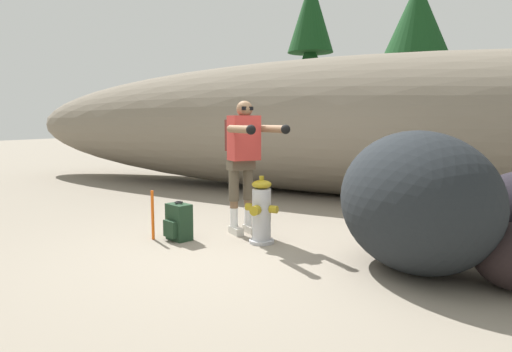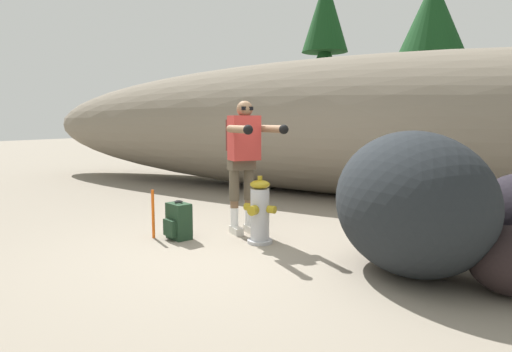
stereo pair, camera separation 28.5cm
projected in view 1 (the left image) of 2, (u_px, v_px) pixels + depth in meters
name	position (u px, v px, depth m)	size (l,w,h in m)	color
ground_plane	(247.00, 253.00, 5.02)	(56.00, 56.00, 0.04)	gray
dirt_embankment	(357.00, 126.00, 8.69)	(17.17, 3.20, 2.64)	#756B5B
fire_hydrant	(261.00, 212.00, 5.33)	(0.40, 0.35, 0.80)	#B2B2B7
utility_worker	(244.00, 150.00, 5.67)	(1.01, 0.88, 1.68)	beige
spare_backpack	(179.00, 222.00, 5.49)	(0.35, 0.34, 0.47)	#1E3823
boulder_large	(416.00, 202.00, 4.30)	(1.74, 1.31, 1.35)	black
pine_tree_far_left	(310.00, 65.00, 13.45)	(2.07, 2.07, 5.57)	#47331E
pine_tree_left	(415.00, 68.00, 11.49)	(2.45, 2.45, 4.90)	#47331E
survey_stake	(153.00, 215.00, 5.50)	(0.04, 0.04, 0.60)	#E55914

